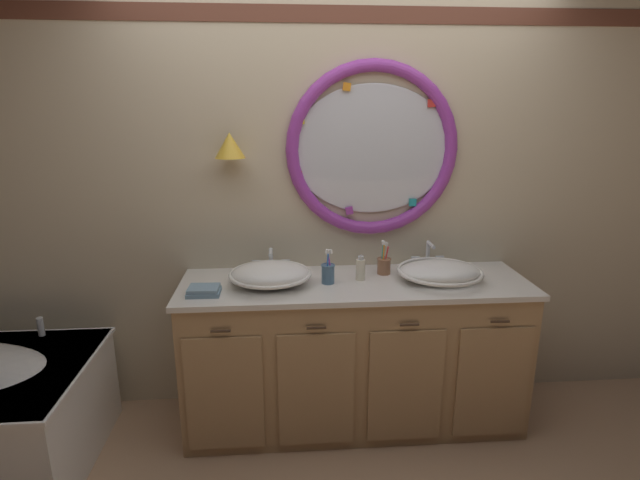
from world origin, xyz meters
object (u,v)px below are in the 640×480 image
(toothbrush_holder_right, at_px, (384,265))
(soap_dispenser, at_px, (361,269))
(sink_basin_left, at_px, (270,274))
(sink_basin_right, at_px, (440,271))
(toothbrush_holder_left, at_px, (328,273))
(folded_hand_towel, at_px, (204,291))

(toothbrush_holder_right, bearing_deg, soap_dispenser, -148.96)
(sink_basin_left, bearing_deg, soap_dispenser, 5.67)
(sink_basin_right, bearing_deg, toothbrush_holder_right, 153.80)
(toothbrush_holder_right, bearing_deg, sink_basin_right, -26.20)
(toothbrush_holder_right, bearing_deg, toothbrush_holder_left, -159.22)
(sink_basin_right, height_order, toothbrush_holder_right, toothbrush_holder_right)
(soap_dispenser, distance_m, folded_hand_towel, 0.87)
(sink_basin_left, height_order, folded_hand_towel, sink_basin_left)
(sink_basin_left, height_order, toothbrush_holder_left, toothbrush_holder_left)
(toothbrush_holder_right, xyz_separation_m, folded_hand_towel, (-1.01, -0.25, -0.04))
(sink_basin_right, xyz_separation_m, folded_hand_towel, (-1.30, -0.10, -0.04))
(toothbrush_holder_left, height_order, toothbrush_holder_right, toothbrush_holder_right)
(toothbrush_holder_right, distance_m, soap_dispenser, 0.18)
(soap_dispenser, bearing_deg, sink_basin_right, -6.52)
(sink_basin_right, height_order, folded_hand_towel, sink_basin_right)
(toothbrush_holder_left, distance_m, folded_hand_towel, 0.68)
(toothbrush_holder_left, xyz_separation_m, folded_hand_towel, (-0.67, -0.12, -0.04))
(soap_dispenser, bearing_deg, sink_basin_left, -174.33)
(sink_basin_left, bearing_deg, sink_basin_right, 0.00)
(sink_basin_left, relative_size, folded_hand_towel, 2.65)
(toothbrush_holder_left, bearing_deg, sink_basin_left, -177.73)
(toothbrush_holder_right, height_order, soap_dispenser, toothbrush_holder_right)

